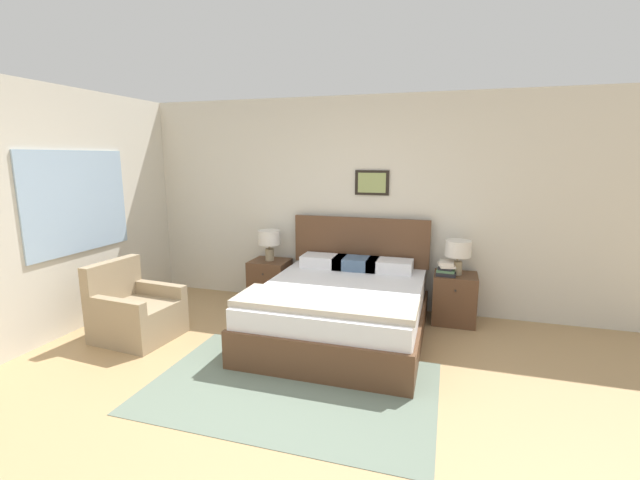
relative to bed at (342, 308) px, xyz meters
The scene contains 15 objects.
ground_plane 1.72m from the bed, 95.85° to the right, with size 16.00×16.00×0.00m, color tan.
wall_back 1.45m from the bed, 99.28° to the left, with size 7.73×0.09×2.60m.
wall_left 3.05m from the bed, behind, with size 0.08×5.10×2.60m.
area_rug_main 1.18m from the bed, 97.10° to the right, with size 2.35×1.53×0.01m.
bed is the anchor object (origin of this frame).
armchair 2.18m from the bed, 162.35° to the right, with size 0.80×0.75×0.81m.
nightstand_near_window 1.37m from the bed, 146.61° to the left, with size 0.48×0.45×0.57m.
nightstand_by_door 1.37m from the bed, 33.39° to the left, with size 0.48×0.45×0.57m.
table_lamp_near_window 1.47m from the bed, 146.49° to the left, with size 0.28×0.28×0.39m.
table_lamp_by_door 1.48m from the bed, 33.32° to the left, with size 0.28×0.28×0.39m.
book_thick_bottom 1.29m from the bed, 34.45° to the left, with size 0.22×0.25×0.04m.
book_hardcover_middle 1.30m from the bed, 34.45° to the left, with size 0.21×0.26×0.02m.
book_novel_upper 1.30m from the bed, 34.45° to the left, with size 0.19×0.23×0.03m.
book_slim_near_top 1.31m from the bed, 34.45° to the left, with size 0.21×0.26×0.03m.
book_paperback_top 1.32m from the bed, 34.45° to the left, with size 0.16×0.22×0.03m.
Camera 1 is at (1.20, -2.49, 1.88)m, focal length 24.00 mm.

